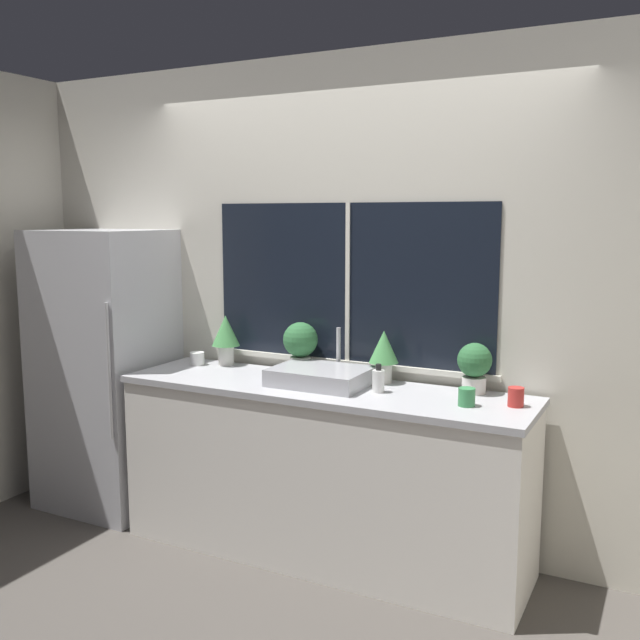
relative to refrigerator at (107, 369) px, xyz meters
name	(u,v)px	position (x,y,z in m)	size (l,w,h in m)	color
ground_plane	(296,578)	(1.53, -0.32, -0.87)	(14.00, 14.00, 0.00)	#4C4742
wall_back	(351,301)	(1.53, 0.33, 0.48)	(8.00, 0.09, 2.70)	beige
wall_left	(149,275)	(-0.65, 1.18, 0.48)	(0.06, 7.00, 2.70)	beige
counter	(322,471)	(1.53, -0.03, -0.40)	(2.22, 0.60, 0.94)	white
refrigerator	(107,369)	(0.00, 0.00, 0.00)	(0.75, 0.67, 1.74)	#B7B7BC
sink	(321,376)	(1.51, 0.00, 0.11)	(0.50, 0.42, 0.28)	#ADADB2
potted_plant_far_left	(226,335)	(0.78, 0.19, 0.25)	(0.17, 0.17, 0.30)	silver
potted_plant_center_left	(300,343)	(1.28, 0.19, 0.24)	(0.20, 0.20, 0.29)	silver
potted_plant_center_right	(384,351)	(1.79, 0.19, 0.24)	(0.16, 0.16, 0.28)	silver
potted_plant_far_right	(475,365)	(2.28, 0.19, 0.21)	(0.17, 0.17, 0.26)	silver
soap_bottle	(378,381)	(1.85, -0.02, 0.13)	(0.06, 0.06, 0.15)	white
mug_red	(516,397)	(2.52, 0.03, 0.11)	(0.07, 0.07, 0.09)	#B72D28
mug_green	(467,397)	(2.32, -0.07, 0.11)	(0.08, 0.08, 0.09)	#38844C
mug_white	(197,359)	(0.62, 0.11, 0.11)	(0.09, 0.09, 0.08)	white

